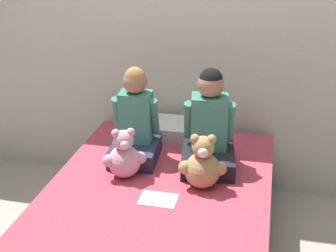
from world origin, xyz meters
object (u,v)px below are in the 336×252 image
at_px(child_on_left, 135,124).
at_px(child_on_right, 209,129).
at_px(bed, 156,227).
at_px(teddy_bear_held_by_left_child, 124,157).
at_px(pillow_at_headboard, 182,130).
at_px(teddy_bear_held_by_right_child, 202,165).
at_px(sign_card, 158,199).

bearing_deg(child_on_left, child_on_right, -3.78).
height_order(bed, child_on_right, child_on_right).
relative_size(bed, child_on_right, 2.98).
distance_m(bed, child_on_left, 0.66).
xyz_separation_m(bed, teddy_bear_held_by_left_child, (-0.23, 0.14, 0.37)).
bearing_deg(teddy_bear_held_by_left_child, bed, -55.36).
height_order(child_on_right, pillow_at_headboard, child_on_right).
bearing_deg(child_on_left, teddy_bear_held_by_right_child, -33.76).
relative_size(child_on_right, sign_card, 3.01).
bearing_deg(child_on_right, child_on_left, 172.18).
relative_size(child_on_left, child_on_right, 0.96).
bearing_deg(pillow_at_headboard, teddy_bear_held_by_left_child, -110.32).
height_order(teddy_bear_held_by_right_child, sign_card, teddy_bear_held_by_right_child).
distance_m(child_on_left, sign_card, 0.59).
xyz_separation_m(bed, child_on_right, (0.24, 0.40, 0.49)).
height_order(child_on_left, teddy_bear_held_by_left_child, child_on_left).
height_order(teddy_bear_held_by_left_child, teddy_bear_held_by_right_child, teddy_bear_held_by_right_child).
bearing_deg(teddy_bear_held_by_left_child, child_on_left, 66.78).
bearing_deg(teddy_bear_held_by_right_child, pillow_at_headboard, 103.02).
bearing_deg(teddy_bear_held_by_right_child, child_on_left, 142.10).
relative_size(pillow_at_headboard, sign_card, 2.76).
relative_size(teddy_bear_held_by_left_child, sign_card, 1.50).
xyz_separation_m(bed, teddy_bear_held_by_right_child, (0.25, 0.13, 0.38)).
bearing_deg(sign_card, teddy_bear_held_by_left_child, 140.93).
distance_m(child_on_right, sign_card, 0.57).
bearing_deg(pillow_at_headboard, sign_card, -87.77).
height_order(bed, sign_card, sign_card).
bearing_deg(bed, child_on_left, 120.25).
relative_size(teddy_bear_held_by_right_child, pillow_at_headboard, 0.57).
bearing_deg(sign_card, child_on_right, 66.22).
bearing_deg(child_on_right, bed, -129.16).
height_order(teddy_bear_held_by_left_child, pillow_at_headboard, teddy_bear_held_by_left_child).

